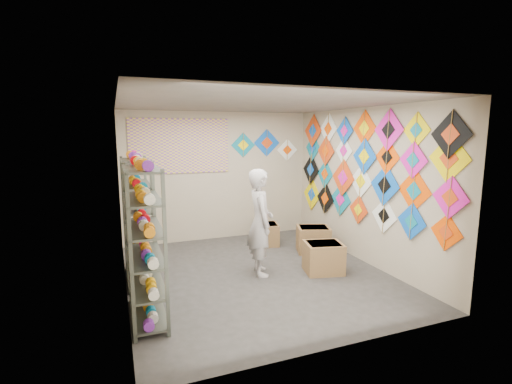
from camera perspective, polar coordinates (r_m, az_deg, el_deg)
name	(u,v)px	position (r m, az deg, el deg)	size (l,w,h in m)	color
ground	(257,274)	(6.17, 0.14, -12.49)	(4.50, 4.50, 0.00)	#312E2B
room_walls	(257,173)	(5.77, 0.14, 2.88)	(4.50, 4.50, 4.50)	tan
shelf_rack_front	(145,244)	(4.69, -16.75, -7.66)	(0.40, 1.10, 1.90)	#4C5147
shelf_rack_back	(138,220)	(5.95, -17.74, -4.16)	(0.40, 1.10, 1.90)	#4C5147
string_spools	(140,224)	(5.30, -17.36, -4.71)	(0.12, 2.36, 0.12)	#EA1796
kite_wall_display	(360,168)	(6.80, 15.67, 3.54)	(0.06, 4.27, 2.10)	#FF4C00
back_wall_kites	(265,146)	(8.21, 1.41, 7.16)	(1.57, 0.02, 0.71)	#0D778F
poster	(180,146)	(7.68, -11.60, 6.94)	(2.00, 0.01, 1.10)	#82489D
shopkeeper	(260,222)	(5.93, 0.65, -4.68)	(0.50, 0.68, 1.71)	beige
carton_a	(323,258)	(6.26, 10.33, -9.89)	(0.59, 0.49, 0.49)	olive
carton_b	(313,239)	(7.24, 8.80, -7.22)	(0.60, 0.49, 0.49)	olive
carton_c	(267,234)	(7.62, 1.64, -6.49)	(0.45, 0.50, 0.44)	olive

